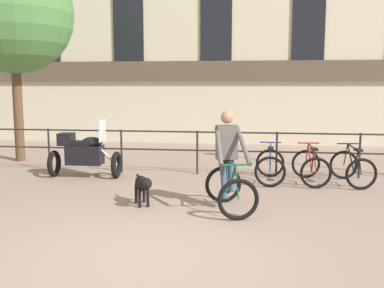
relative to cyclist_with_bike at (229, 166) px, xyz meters
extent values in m
plane|color=gray|center=(-0.90, -2.28, -0.76)|extent=(60.00, 60.00, 0.00)
cylinder|color=#232326|center=(-4.65, 2.92, -0.24)|extent=(0.05, 0.05, 1.05)
cylinder|color=#232326|center=(-2.77, 2.92, -0.24)|extent=(0.05, 0.05, 1.05)
cylinder|color=#232326|center=(-0.90, 2.92, -0.24)|extent=(0.05, 0.05, 1.05)
cylinder|color=#232326|center=(0.98, 2.92, -0.24)|extent=(0.05, 0.05, 1.05)
cylinder|color=#232326|center=(2.85, 2.92, -0.24)|extent=(0.05, 0.05, 1.05)
cylinder|color=#232326|center=(-0.90, 2.92, 0.26)|extent=(15.00, 0.04, 0.04)
cylinder|color=#232326|center=(-0.90, 2.92, -0.19)|extent=(15.00, 0.04, 0.04)
cube|color=brown|center=(-0.90, 8.36, 1.84)|extent=(17.10, 0.12, 0.70)
torus|color=black|center=(0.19, -0.66, -0.42)|extent=(0.67, 0.26, 0.68)
torus|color=black|center=(-0.11, 0.40, -0.42)|extent=(0.67, 0.26, 0.68)
cylinder|color=#194C2D|center=(0.07, -0.25, -0.19)|extent=(0.17, 0.48, 0.60)
cylinder|color=#194C2D|center=(-0.02, 0.07, -0.22)|extent=(0.10, 0.23, 0.52)
cylinder|color=#194C2D|center=(0.04, -0.15, 0.07)|extent=(0.22, 0.65, 0.10)
cylinder|color=#194C2D|center=(-0.05, 0.19, -0.45)|extent=(0.15, 0.43, 0.08)
cylinder|color=#194C2D|center=(-0.08, 0.28, -0.19)|extent=(0.10, 0.26, 0.47)
cylinder|color=#194C2D|center=(0.16, -0.56, -0.16)|extent=(0.09, 0.22, 0.54)
cylinder|color=#194C2D|center=(0.14, -0.47, 0.10)|extent=(0.47, 0.16, 0.03)
cube|color=black|center=(-0.05, 0.16, 0.06)|extent=(0.18, 0.26, 0.05)
cube|color=#56514C|center=(-0.05, 0.16, 0.39)|extent=(0.41, 0.31, 0.60)
sphere|color=#A87A5B|center=(-0.05, 0.16, 0.83)|extent=(0.22, 0.22, 0.22)
cylinder|color=#56514C|center=(-0.16, -0.21, 0.37)|extent=(0.21, 0.72, 0.60)
cylinder|color=#56514C|center=(0.25, -0.09, 0.37)|extent=(0.33, 0.69, 0.60)
cylinder|color=#384766|center=(-0.09, 0.05, -0.25)|extent=(0.22, 0.32, 0.69)
cylinder|color=#384766|center=(0.05, 0.09, -0.19)|extent=(0.16, 0.32, 0.58)
ellipsoid|color=black|center=(-1.55, 0.04, -0.36)|extent=(0.42, 0.55, 0.26)
cylinder|color=black|center=(-1.47, -0.15, -0.35)|extent=(0.19, 0.19, 0.15)
sphere|color=black|center=(-1.39, -0.30, -0.29)|extent=(0.21, 0.21, 0.21)
cone|color=black|center=(-1.35, -0.38, -0.31)|extent=(0.16, 0.16, 0.11)
cylinder|color=black|center=(-1.69, 0.31, -0.31)|extent=(0.11, 0.17, 0.10)
cylinder|color=black|center=(-1.55, -0.14, -0.59)|extent=(0.06, 0.06, 0.35)
cylinder|color=black|center=(-1.42, -0.08, -0.59)|extent=(0.06, 0.06, 0.35)
cylinder|color=black|center=(-1.69, 0.15, -0.59)|extent=(0.06, 0.06, 0.35)
cylinder|color=black|center=(-1.56, 0.21, -0.59)|extent=(0.06, 0.06, 0.35)
torus|color=black|center=(-2.69, 2.21, -0.45)|extent=(0.13, 0.62, 0.62)
torus|color=black|center=(-4.18, 2.18, -0.45)|extent=(0.13, 0.62, 0.62)
cube|color=black|center=(-3.44, 2.20, -0.23)|extent=(0.83, 0.42, 0.44)
ellipsoid|color=black|center=(-3.25, 2.20, 0.07)|extent=(0.49, 0.33, 0.24)
cube|color=black|center=(-3.54, 2.19, 0.04)|extent=(0.57, 0.31, 0.10)
cylinder|color=#B2B2B7|center=(-2.88, 2.21, -0.27)|extent=(0.42, 0.07, 0.41)
cube|color=silver|center=(-3.00, 2.20, 0.34)|extent=(0.04, 0.44, 0.50)
cube|color=black|center=(-3.87, 2.19, 0.13)|extent=(0.33, 0.37, 0.28)
torus|color=black|center=(0.83, 2.79, -0.43)|extent=(0.66, 0.09, 0.66)
torus|color=black|center=(0.79, 1.74, -0.43)|extent=(0.66, 0.09, 0.66)
cylinder|color=navy|center=(0.81, 2.38, -0.20)|extent=(0.05, 0.47, 0.58)
cylinder|color=navy|center=(0.80, 2.07, -0.24)|extent=(0.04, 0.22, 0.51)
cylinder|color=navy|center=(0.81, 2.29, 0.05)|extent=(0.06, 0.63, 0.10)
cylinder|color=navy|center=(0.79, 1.95, -0.46)|extent=(0.04, 0.42, 0.07)
cylinder|color=navy|center=(0.79, 1.86, -0.21)|extent=(0.03, 0.25, 0.46)
cylinder|color=navy|center=(0.82, 2.70, -0.18)|extent=(0.03, 0.21, 0.52)
cylinder|color=navy|center=(0.82, 2.60, 0.08)|extent=(0.48, 0.05, 0.03)
cube|color=black|center=(0.80, 1.97, 0.03)|extent=(0.13, 0.24, 0.05)
torus|color=black|center=(1.64, 2.79, -0.43)|extent=(0.66, 0.11, 0.66)
torus|color=black|center=(1.72, 1.75, -0.43)|extent=(0.66, 0.11, 0.66)
cylinder|color=maroon|center=(1.67, 2.38, -0.20)|extent=(0.07, 0.47, 0.58)
cylinder|color=maroon|center=(1.70, 2.07, -0.24)|extent=(0.05, 0.22, 0.51)
cylinder|color=maroon|center=(1.68, 2.29, 0.05)|extent=(0.08, 0.63, 0.10)
cylinder|color=maroon|center=(1.71, 1.95, -0.46)|extent=(0.06, 0.42, 0.07)
cylinder|color=maroon|center=(1.71, 1.86, -0.21)|extent=(0.04, 0.25, 0.46)
cylinder|color=maroon|center=(1.65, 2.70, -0.18)|extent=(0.04, 0.21, 0.52)
cylinder|color=maroon|center=(1.66, 2.60, 0.08)|extent=(0.48, 0.07, 0.03)
cube|color=black|center=(1.71, 1.98, 0.03)|extent=(0.14, 0.25, 0.05)
torus|color=black|center=(2.49, 2.79, -0.43)|extent=(0.66, 0.15, 0.66)
torus|color=black|center=(2.63, 1.75, -0.43)|extent=(0.66, 0.15, 0.66)
cylinder|color=black|center=(2.54, 2.38, -0.20)|extent=(0.10, 0.47, 0.58)
cylinder|color=black|center=(2.59, 2.07, -0.24)|extent=(0.06, 0.22, 0.51)
cylinder|color=black|center=(2.56, 2.29, 0.05)|extent=(0.12, 0.63, 0.10)
cylinder|color=black|center=(2.60, 1.96, -0.46)|extent=(0.08, 0.42, 0.07)
cylinder|color=black|center=(2.62, 1.86, -0.21)|extent=(0.06, 0.25, 0.46)
cylinder|color=black|center=(2.50, 2.69, -0.18)|extent=(0.05, 0.21, 0.52)
cylinder|color=black|center=(2.51, 2.60, 0.08)|extent=(0.48, 0.09, 0.03)
cube|color=black|center=(2.60, 1.98, 0.03)|extent=(0.15, 0.25, 0.05)
cylinder|color=brown|center=(-6.07, 4.12, 0.81)|extent=(0.26, 0.26, 3.15)
sphere|color=#477A3D|center=(-6.07, 4.12, 3.29)|extent=(3.25, 3.25, 3.25)
camera|label=1|loc=(0.37, -7.65, 1.42)|focal=42.00mm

